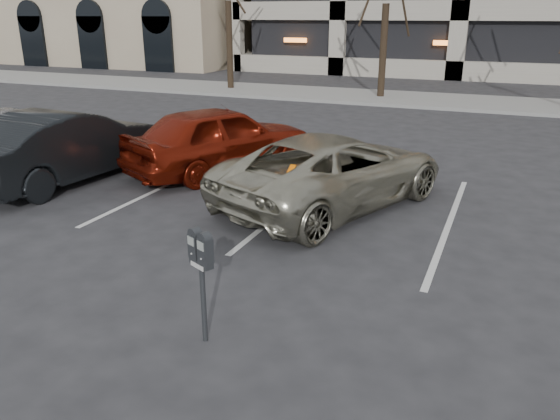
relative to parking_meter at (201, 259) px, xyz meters
name	(u,v)px	position (x,y,z in m)	size (l,w,h in m)	color
ground	(326,264)	(0.59, 2.31, -0.96)	(140.00, 140.00, 0.00)	#28282B
sidewalk	(455,102)	(0.59, 18.31, -0.90)	(80.00, 4.00, 0.12)	gray
stall_lines	(294,202)	(-0.81, 4.61, -0.95)	(16.90, 5.20, 0.00)	silver
parking_meter	(201,259)	(0.00, 0.00, 0.00)	(0.34, 0.24, 1.25)	black
suv_silver	(334,170)	(-0.10, 4.77, -0.30)	(3.80, 5.23, 1.33)	#AEAA94
car_red	(220,138)	(-3.12, 6.02, -0.22)	(1.75, 4.34, 1.48)	maroon
car_dark	(67,145)	(-5.70, 4.14, -0.22)	(1.57, 4.51, 1.49)	black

